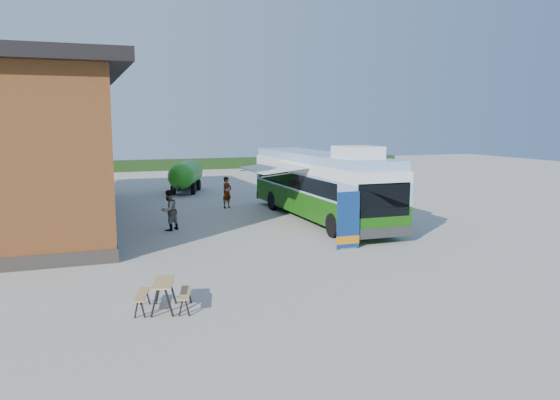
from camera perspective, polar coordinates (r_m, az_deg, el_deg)
name	(u,v)px	position (r m, az deg, el deg)	size (l,w,h in m)	color
ground	(287,248)	(21.84, 0.73, -5.04)	(100.00, 100.00, 0.00)	#BCB7AD
barn	(15,150)	(29.98, -25.92, 4.68)	(9.60, 21.20, 7.50)	brown
hedge	(230,163)	(60.08, -5.29, 3.86)	(40.00, 3.00, 1.00)	#264419
bus	(320,183)	(27.88, 4.21, 1.75)	(2.81, 12.83, 3.94)	#216010
awning	(279,165)	(27.21, -0.15, 3.71)	(2.70, 4.38, 0.52)	white
banner	(348,226)	(21.63, 7.13, -2.69)	(1.00, 0.19, 2.29)	navy
picnic_table	(164,289)	(15.01, -12.08, -9.07)	(1.64, 1.53, 0.79)	tan
person_a	(227,192)	(31.92, -5.56, 0.79)	(0.66, 0.44, 1.82)	#999999
person_b	(169,210)	(25.68, -11.52, -1.05)	(0.92, 0.72, 1.89)	#999999
slurry_tanker	(186,175)	(39.35, -9.79, 2.64)	(3.17, 5.68, 2.21)	#29981B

